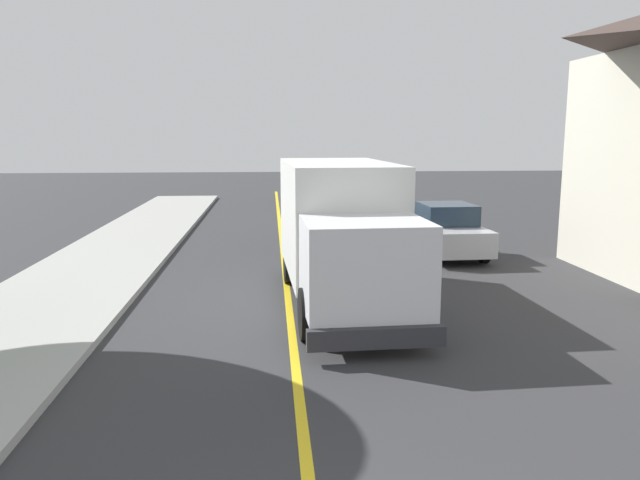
{
  "coord_description": "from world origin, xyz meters",
  "views": [
    {
      "loc": [
        -0.38,
        -3.57,
        3.85
      ],
      "look_at": [
        0.76,
        10.5,
        1.4
      ],
      "focal_mm": 34.33,
      "sensor_mm": 36.0,
      "label": 1
    }
  ],
  "objects_px": {
    "box_truck": "(342,227)",
    "parked_car_far": "(316,188)",
    "parked_car_near": "(341,225)",
    "parked_car_mid": "(324,202)",
    "parked_car_furthest": "(313,180)",
    "parked_van_across": "(445,231)"
  },
  "relations": [
    {
      "from": "box_truck",
      "to": "parked_van_across",
      "type": "bearing_deg",
      "value": 53.22
    },
    {
      "from": "parked_car_near",
      "to": "parked_car_furthest",
      "type": "relative_size",
      "value": 1.0
    },
    {
      "from": "box_truck",
      "to": "parked_car_furthest",
      "type": "bearing_deg",
      "value": 87.31
    },
    {
      "from": "box_truck",
      "to": "parked_car_mid",
      "type": "height_order",
      "value": "box_truck"
    },
    {
      "from": "parked_car_mid",
      "to": "parked_car_furthest",
      "type": "distance_m",
      "value": 13.65
    },
    {
      "from": "parked_car_mid",
      "to": "parked_car_near",
      "type": "bearing_deg",
      "value": -90.69
    },
    {
      "from": "parked_car_near",
      "to": "parked_car_mid",
      "type": "xyz_separation_m",
      "value": [
        0.09,
        7.41,
        0.0
      ]
    },
    {
      "from": "parked_car_furthest",
      "to": "parked_van_across",
      "type": "relative_size",
      "value": 0.99
    },
    {
      "from": "parked_car_far",
      "to": "parked_van_across",
      "type": "relative_size",
      "value": 1.0
    },
    {
      "from": "box_truck",
      "to": "parked_car_mid",
      "type": "bearing_deg",
      "value": 86.59
    },
    {
      "from": "box_truck",
      "to": "parked_car_far",
      "type": "height_order",
      "value": "box_truck"
    },
    {
      "from": "box_truck",
      "to": "parked_car_mid",
      "type": "xyz_separation_m",
      "value": [
        0.84,
        14.12,
        -0.97
      ]
    },
    {
      "from": "parked_car_near",
      "to": "parked_car_far",
      "type": "distance_m",
      "value": 14.4
    },
    {
      "from": "parked_van_across",
      "to": "parked_car_mid",
      "type": "bearing_deg",
      "value": 109.53
    },
    {
      "from": "parked_car_mid",
      "to": "parked_car_far",
      "type": "distance_m",
      "value": 6.99
    },
    {
      "from": "box_truck",
      "to": "parked_car_far",
      "type": "xyz_separation_m",
      "value": [
        0.96,
        21.11,
        -0.97
      ]
    },
    {
      "from": "parked_car_near",
      "to": "parked_car_mid",
      "type": "relative_size",
      "value": 0.99
    },
    {
      "from": "parked_car_near",
      "to": "parked_car_far",
      "type": "xyz_separation_m",
      "value": [
        0.21,
        14.4,
        0.0
      ]
    },
    {
      "from": "box_truck",
      "to": "parked_car_near",
      "type": "xyz_separation_m",
      "value": [
        0.75,
        6.71,
        -0.97
      ]
    },
    {
      "from": "parked_car_mid",
      "to": "parked_car_furthest",
      "type": "xyz_separation_m",
      "value": [
        0.46,
        13.64,
        0.0
      ]
    },
    {
      "from": "parked_car_mid",
      "to": "parked_car_far",
      "type": "xyz_separation_m",
      "value": [
        0.12,
        6.99,
        0.0
      ]
    },
    {
      "from": "parked_car_far",
      "to": "parked_car_mid",
      "type": "bearing_deg",
      "value": -90.96
    }
  ]
}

